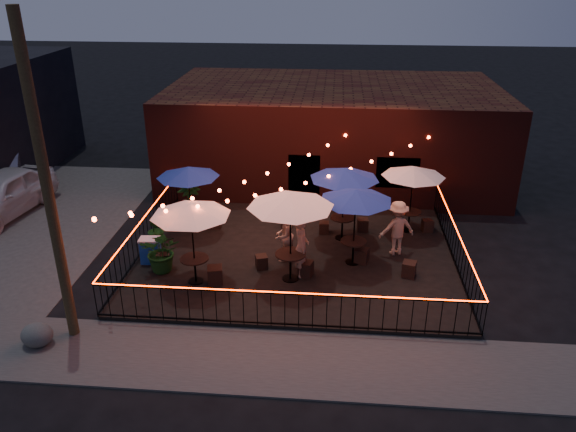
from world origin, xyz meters
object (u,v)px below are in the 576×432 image
at_px(cafe_table_5, 414,172).
at_px(boulder, 37,335).
at_px(utility_pole, 47,190).
at_px(cafe_table_1, 188,173).
at_px(cafe_table_4, 356,196).
at_px(cafe_table_0, 191,210).
at_px(cafe_table_2, 291,201).
at_px(cooler, 150,250).
at_px(cafe_table_3, 344,175).

bearing_deg(cafe_table_5, boulder, -143.86).
relative_size(utility_pole, cafe_table_5, 3.37).
bearing_deg(boulder, cafe_table_1, 70.68).
distance_m(cafe_table_1, cafe_table_5, 7.60).
bearing_deg(cafe_table_4, cafe_table_0, -161.44).
xyz_separation_m(cafe_table_2, cooler, (-4.45, 0.66, -2.09)).
bearing_deg(cafe_table_0, cafe_table_4, 18.56).
bearing_deg(utility_pole, cafe_table_5, 35.97).
bearing_deg(cafe_table_4, cooler, -175.40).
height_order(cafe_table_2, boulder, cafe_table_2).
relative_size(cafe_table_5, cooler, 2.88).
distance_m(utility_pole, cafe_table_1, 6.48).
distance_m(cafe_table_1, cafe_table_2, 4.81).
bearing_deg(cafe_table_4, cafe_table_1, 161.58).
height_order(cafe_table_1, cafe_table_4, cafe_table_4).
distance_m(cafe_table_2, cafe_table_4, 2.21).
bearing_deg(cafe_table_2, cooler, 171.58).
distance_m(cooler, boulder, 4.50).
height_order(utility_pole, cafe_table_1, utility_pole).
xyz_separation_m(utility_pole, cafe_table_3, (6.87, 5.87, -1.53)).
bearing_deg(cafe_table_5, cafe_table_1, -175.13).
height_order(cafe_table_3, cooler, cafe_table_3).
xyz_separation_m(cafe_table_5, cooler, (-8.30, -3.01, -1.75)).
bearing_deg(boulder, cafe_table_4, 30.84).
distance_m(cafe_table_1, cooler, 3.02).
bearing_deg(cafe_table_5, cafe_table_4, -128.47).
xyz_separation_m(cafe_table_0, cooler, (-1.67, 1.05, -1.88)).
xyz_separation_m(cafe_table_2, cafe_table_4, (1.86, 1.17, -0.26)).
height_order(utility_pole, cafe_table_2, utility_pole).
relative_size(cafe_table_0, cafe_table_5, 1.26).
xyz_separation_m(cafe_table_0, cafe_table_4, (4.63, 1.56, -0.05)).
height_order(cafe_table_2, cooler, cafe_table_2).
relative_size(cafe_table_1, cafe_table_5, 1.08).
relative_size(utility_pole, cafe_table_1, 3.11).
distance_m(cafe_table_2, cafe_table_3, 3.25).
xyz_separation_m(utility_pole, boulder, (-0.68, -0.54, -3.67)).
relative_size(utility_pole, boulder, 9.50).
relative_size(cafe_table_4, cafe_table_5, 1.18).
xyz_separation_m(utility_pole, cafe_table_1, (1.62, 6.03, -1.70)).
distance_m(cafe_table_2, cafe_table_5, 5.33).
relative_size(cafe_table_2, cafe_table_3, 1.08).
bearing_deg(cafe_table_1, cafe_table_4, -18.42).
height_order(cafe_table_4, cooler, cafe_table_4).
xyz_separation_m(cafe_table_0, boulder, (-3.25, -3.15, -2.12)).
xyz_separation_m(cafe_table_0, cafe_table_1, (-0.95, 3.42, -0.15)).
relative_size(cafe_table_3, cooler, 3.34).
xyz_separation_m(cafe_table_0, cafe_table_2, (2.77, 0.39, 0.21)).
bearing_deg(cafe_table_1, cafe_table_2, -39.10).
distance_m(cafe_table_1, boulder, 7.23).
distance_m(cafe_table_0, cafe_table_2, 2.81).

